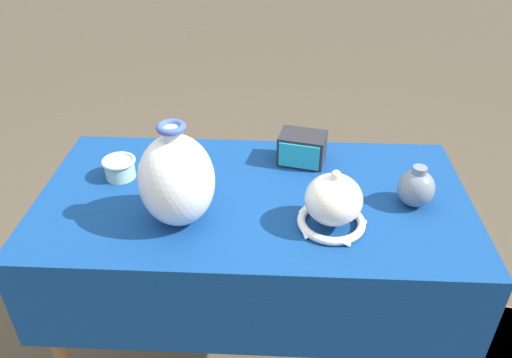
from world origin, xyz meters
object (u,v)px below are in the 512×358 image
Objects in this scene: vase_tall_bulbous at (177,180)px; mosaic_tile_box at (302,148)px; vase_dome_bell at (333,204)px; jar_round_slate at (416,188)px; cup_wide_celadon at (120,167)px.

mosaic_tile_box is at bearing 43.43° from vase_tall_bulbous.
jar_round_slate is at bearing 24.10° from vase_dome_bell.
jar_round_slate is (0.30, -0.21, 0.01)m from mosaic_tile_box.
vase_tall_bulbous reaches higher than jar_round_slate.
vase_dome_bell is at bearing -18.08° from cup_wide_celadon.
mosaic_tile_box reaches higher than cup_wide_celadon.
vase_dome_bell is 1.58× the size of jar_round_slate.
vase_tall_bulbous is 1.49× the size of vase_dome_bell.
vase_tall_bulbous is 0.40m from vase_dome_bell.
jar_round_slate is (0.85, -0.10, 0.02)m from cup_wide_celadon.
vase_tall_bulbous reaches higher than mosaic_tile_box.
vase_dome_bell is 1.90× the size of cup_wide_celadon.
cup_wide_celadon is (-0.61, 0.20, -0.04)m from vase_dome_bell.
mosaic_tile_box is at bearing 145.38° from jar_round_slate.
vase_dome_bell is at bearing -65.15° from mosaic_tile_box.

